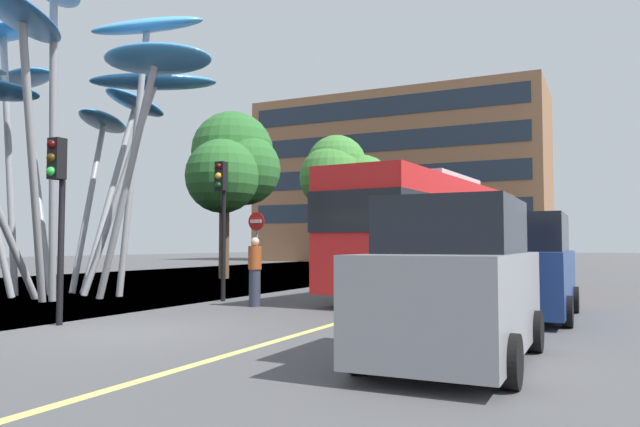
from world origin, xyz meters
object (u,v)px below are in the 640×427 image
at_px(traffic_light_kerb_far, 222,200).
at_px(no_entry_sign, 256,239).
at_px(red_bus, 435,230).
at_px(car_parked_mid, 522,269).
at_px(leaf_sculpture, 71,79).
at_px(traffic_light_kerb_near, 58,189).
at_px(car_parked_near, 455,285).
at_px(pedestrian, 255,272).

bearing_deg(traffic_light_kerb_far, no_entry_sign, 105.03).
relative_size(red_bus, car_parked_mid, 2.66).
xyz_separation_m(red_bus, leaf_sculpture, (-9.67, -5.69, 4.53)).
distance_m(red_bus, leaf_sculpture, 12.10).
xyz_separation_m(traffic_light_kerb_near, car_parked_mid, (7.94, 5.28, -1.59)).
bearing_deg(traffic_light_kerb_near, leaf_sculpture, 136.79).
bearing_deg(traffic_light_kerb_near, traffic_light_kerb_far, 89.63).
height_order(car_parked_near, car_parked_mid, car_parked_mid).
xyz_separation_m(car_parked_near, car_parked_mid, (0.19, 5.54, 0.02)).
xyz_separation_m(traffic_light_kerb_near, no_entry_sign, (-0.84, 8.68, -0.88)).
height_order(red_bus, traffic_light_kerb_far, traffic_light_kerb_far).
bearing_deg(red_bus, car_parked_near, -74.13).
height_order(leaf_sculpture, no_entry_sign, leaf_sculpture).
height_order(traffic_light_kerb_far, car_parked_near, traffic_light_kerb_far).
xyz_separation_m(leaf_sculpture, car_parked_mid, (12.87, 0.64, -5.52)).
xyz_separation_m(red_bus, traffic_light_kerb_near, (-4.73, -10.33, 0.60)).
relative_size(traffic_light_kerb_near, car_parked_mid, 0.83).
relative_size(leaf_sculpture, car_parked_near, 2.94).
relative_size(leaf_sculpture, car_parked_mid, 2.70).
distance_m(red_bus, traffic_light_kerb_near, 11.38).
xyz_separation_m(traffic_light_kerb_far, pedestrian, (1.53, -0.74, -1.90)).
bearing_deg(leaf_sculpture, car_parked_mid, 2.84).
xyz_separation_m(car_parked_mid, no_entry_sign, (-8.77, 3.41, 0.71)).
distance_m(traffic_light_kerb_near, no_entry_sign, 8.77).
distance_m(pedestrian, no_entry_sign, 4.73).
bearing_deg(car_parked_mid, traffic_light_kerb_near, -146.39).
xyz_separation_m(traffic_light_kerb_near, pedestrian, (1.57, 4.70, -1.75)).
relative_size(car_parked_near, pedestrian, 2.29).
bearing_deg(leaf_sculpture, pedestrian, 0.57).
relative_size(traffic_light_kerb_near, traffic_light_kerb_far, 0.94).
height_order(red_bus, traffic_light_kerb_near, red_bus).
bearing_deg(no_entry_sign, car_parked_mid, -21.23).
xyz_separation_m(traffic_light_kerb_near, car_parked_near, (7.74, -0.27, -1.61)).
relative_size(car_parked_mid, pedestrian, 2.50).
height_order(car_parked_mid, pedestrian, car_parked_mid).
bearing_deg(leaf_sculpture, no_entry_sign, 44.62).
bearing_deg(red_bus, no_entry_sign, -163.53).
height_order(leaf_sculpture, car_parked_near, leaf_sculpture).
relative_size(car_parked_near, car_parked_mid, 0.92).
bearing_deg(no_entry_sign, red_bus, 16.47).
height_order(red_bus, car_parked_near, red_bus).
xyz_separation_m(red_bus, pedestrian, (-3.16, -5.63, -1.15)).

